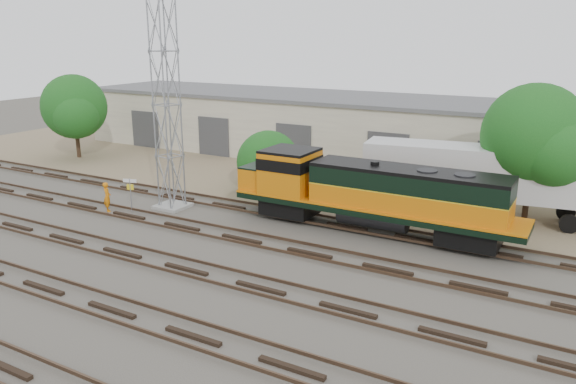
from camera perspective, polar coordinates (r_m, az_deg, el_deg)
The scene contains 12 objects.
ground at distance 28.40m, azimuth -6.43°, elevation -5.82°, with size 140.00×140.00×0.00m, color #47423A.
dirt_strip at distance 40.87m, azimuth 5.91°, elevation 0.95°, with size 80.00×16.00×0.02m, color #726047.
tracks at distance 26.20m, azimuth -10.30°, elevation -7.71°, with size 80.00×20.40×0.28m.
warehouse at distance 47.58m, azimuth 9.94°, elevation 6.15°, with size 58.40×10.40×5.30m.
locomotive at distance 30.35m, azimuth 8.19°, elevation -0.05°, with size 15.90×2.79×3.82m.
signal_tower at distance 34.31m, azimuth -12.19°, elevation 8.24°, with size 1.85×1.85×12.54m.
sign_post at distance 34.87m, azimuth -15.72°, elevation 0.32°, with size 0.83×0.28×2.10m.
worker at distance 35.60m, azimuth -17.89°, elevation -0.48°, with size 0.67×0.44×1.82m, color orange.
semi_trailer at distance 34.27m, azimuth 19.70°, elevation 1.71°, with size 13.80×4.59×4.17m.
tree_west at distance 51.43m, azimuth -20.87°, elevation 7.90°, with size 5.74×5.47×7.16m.
tree_mid at distance 38.27m, azimuth -1.85°, elevation 2.79°, with size 4.58×4.37×4.37m.
tree_east at distance 34.19m, azimuth 24.16°, elevation 4.94°, with size 6.11×5.82×7.85m.
Camera 1 is at (15.66, -21.30, 10.39)m, focal length 35.00 mm.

